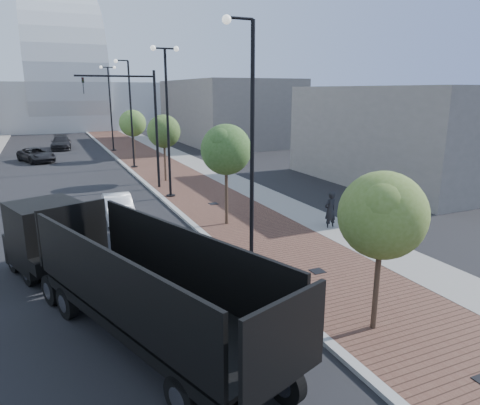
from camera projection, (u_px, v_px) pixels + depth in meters
name	position (u px, v px, depth m)	size (l,w,h in m)	color
sidewalk	(151.00, 157.00, 45.07)	(7.00, 140.00, 0.12)	#4C2D23
concrete_strip	(177.00, 155.00, 46.14)	(2.40, 140.00, 0.13)	slate
curb	(117.00, 159.00, 43.68)	(0.30, 140.00, 0.14)	gray
dump_truck	(88.00, 264.00, 13.92)	(6.60, 13.29, 3.14)	black
white_sedan	(118.00, 207.00, 23.26)	(1.39, 3.98, 1.31)	silver
dark_car_mid	(36.00, 155.00, 41.94)	(2.27, 4.92, 1.37)	black
dark_car_far	(61.00, 143.00, 51.00)	(2.14, 5.26, 1.53)	black
pedestrian	(330.00, 210.00, 21.43)	(0.71, 0.47, 1.95)	black
streetlight_1	(249.00, 156.00, 16.31)	(1.44, 0.56, 9.21)	black
streetlight_2	(168.00, 122.00, 26.83)	(1.72, 0.56, 9.28)	black
streetlight_3	(130.00, 119.00, 37.51)	(1.44, 0.56, 9.21)	black
streetlight_4	(111.00, 108.00, 48.03)	(1.72, 0.56, 9.28)	black
traffic_mast	(143.00, 117.00, 29.08)	(5.09, 0.20, 8.00)	black
tree_0	(383.00, 215.00, 11.71)	(2.43, 2.39, 4.67)	#382619
tree_1	(227.00, 150.00, 21.32)	(2.52, 2.50, 5.15)	#382619
tree_2	(164.00, 132.00, 31.95)	(2.47, 2.44, 5.01)	#382619
tree_3	(133.00, 123.00, 42.59)	(2.61, 2.60, 4.89)	#382619
convention_center	(65.00, 94.00, 81.14)	(50.00, 30.00, 50.00)	#AAB0B4
commercial_block_ne	(226.00, 111.00, 57.88)	(12.00, 22.00, 8.00)	#66605B
commercial_block_e	(404.00, 135.00, 32.30)	(10.00, 16.00, 7.00)	slate
utility_cover_1	(317.00, 271.00, 16.36)	(0.50, 0.50, 0.02)	black
utility_cover_2	(213.00, 204.00, 26.07)	(0.50, 0.50, 0.02)	black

